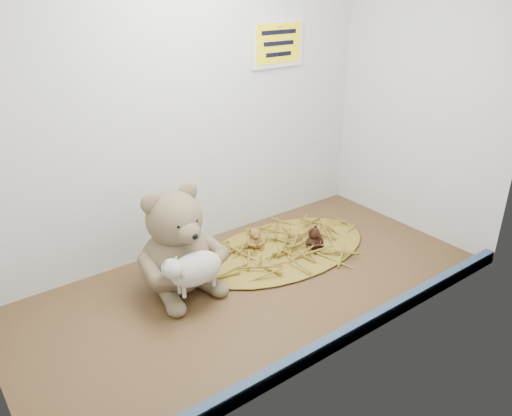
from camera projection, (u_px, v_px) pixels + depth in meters
alcove_shell at (231, 106)px, 115.34cm from camera, size 120.40×60.20×90.40cm
front_rail at (336, 341)px, 105.97cm from camera, size 119.28×2.20×3.60cm
straw_bed at (284, 249)px, 144.36cm from camera, size 55.18×32.04×1.07cm
main_teddy at (174, 240)px, 121.43cm from camera, size 23.61×24.77×27.57cm
toy_lamb at (196, 269)px, 115.59cm from camera, size 17.33×10.58×11.20cm
mini_teddy_tan at (255, 237)px, 142.82cm from camera, size 7.01×7.18×6.67cm
mini_teddy_brown at (313, 237)px, 142.61cm from camera, size 7.21×7.39×6.83cm
wall_sign at (277, 43)px, 142.28cm from camera, size 16.00×1.20×11.00cm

